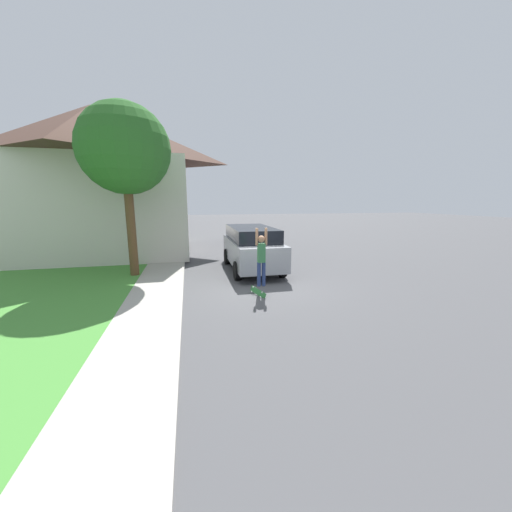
% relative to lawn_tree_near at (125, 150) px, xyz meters
% --- Properties ---
extents(ground_plane, '(120.00, 120.00, 0.00)m').
position_rel_lawn_tree_near_xyz_m(ground_plane, '(4.75, -2.60, -5.20)').
color(ground_plane, '#49494C').
extents(lawn, '(10.00, 80.00, 0.08)m').
position_rel_lawn_tree_near_xyz_m(lawn, '(-3.25, 3.40, -5.16)').
color(lawn, '#478E38').
rests_on(lawn, ground_plane).
extents(sidewalk, '(1.80, 80.00, 0.10)m').
position_rel_lawn_tree_near_xyz_m(sidewalk, '(1.15, 3.40, -5.15)').
color(sidewalk, '#ADA89E').
rests_on(sidewalk, ground_plane).
extents(house, '(10.95, 8.98, 8.46)m').
position_rel_lawn_tree_near_xyz_m(house, '(-2.77, 6.21, -0.72)').
color(house, beige).
rests_on(house, lawn).
extents(lawn_tree_near, '(3.56, 3.56, 6.93)m').
position_rel_lawn_tree_near_xyz_m(lawn_tree_near, '(0.00, 0.00, 0.00)').
color(lawn_tree_near, brown).
rests_on(lawn_tree_near, lawn).
extents(suv_parked, '(2.18, 5.10, 2.01)m').
position_rel_lawn_tree_near_xyz_m(suv_parked, '(5.17, 0.07, -4.09)').
color(suv_parked, gray).
rests_on(suv_parked, ground_plane).
extents(car_down_street, '(1.93, 4.03, 1.42)m').
position_rel_lawn_tree_near_xyz_m(car_down_street, '(6.67, 8.67, -4.50)').
color(car_down_street, navy).
rests_on(car_down_street, ground_plane).
extents(skateboarder, '(0.41, 0.23, 2.02)m').
position_rel_lawn_tree_near_xyz_m(skateboarder, '(4.72, -3.54, -3.86)').
color(skateboarder, navy).
rests_on(skateboarder, ground_plane).
extents(skateboard, '(0.39, 0.77, 0.30)m').
position_rel_lawn_tree_near_xyz_m(skateboard, '(4.56, -3.67, -5.08)').
color(skateboard, '#337F3D').
rests_on(skateboard, ground_plane).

